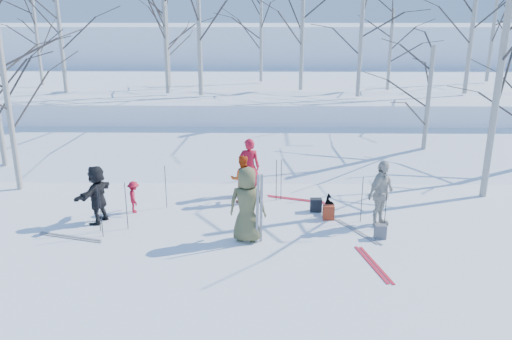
{
  "coord_description": "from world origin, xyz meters",
  "views": [
    {
      "loc": [
        0.22,
        -12.53,
        5.58
      ],
      "look_at": [
        0.0,
        1.5,
        1.3
      ],
      "focal_mm": 35.0,
      "sensor_mm": 36.0,
      "label": 1
    }
  ],
  "objects_px": {
    "skier_redor_behind": "(242,179)",
    "skier_cream_east": "(381,194)",
    "backpack_dark": "(316,205)",
    "backpack_grey": "(380,232)",
    "skier_red_north": "(249,167)",
    "skier_olive_center": "(247,205)",
    "dog": "(331,205)",
    "backpack_red": "(329,212)",
    "skier_red_seated": "(134,197)",
    "skier_grey_west": "(97,194)"
  },
  "relations": [
    {
      "from": "skier_olive_center",
      "to": "skier_cream_east",
      "type": "bearing_deg",
      "value": -153.67
    },
    {
      "from": "skier_red_seated",
      "to": "backpack_grey",
      "type": "bearing_deg",
      "value": -125.06
    },
    {
      "from": "skier_olive_center",
      "to": "backpack_grey",
      "type": "height_order",
      "value": "skier_olive_center"
    },
    {
      "from": "skier_redor_behind",
      "to": "backpack_grey",
      "type": "xyz_separation_m",
      "value": [
        3.76,
        -2.67,
        -0.57
      ]
    },
    {
      "from": "skier_olive_center",
      "to": "skier_cream_east",
      "type": "distance_m",
      "value": 3.8
    },
    {
      "from": "dog",
      "to": "backpack_grey",
      "type": "bearing_deg",
      "value": 100.35
    },
    {
      "from": "skier_red_seated",
      "to": "skier_grey_west",
      "type": "relative_size",
      "value": 0.57
    },
    {
      "from": "skier_cream_east",
      "to": "backpack_grey",
      "type": "distance_m",
      "value": 1.15
    },
    {
      "from": "skier_olive_center",
      "to": "skier_red_seated",
      "type": "xyz_separation_m",
      "value": [
        -3.44,
        1.92,
        -0.51
      ]
    },
    {
      "from": "skier_olive_center",
      "to": "skier_redor_behind",
      "type": "xyz_separation_m",
      "value": [
        -0.25,
        2.83,
        -0.23
      ]
    },
    {
      "from": "skier_redor_behind",
      "to": "skier_red_seated",
      "type": "height_order",
      "value": "skier_redor_behind"
    },
    {
      "from": "backpack_red",
      "to": "skier_redor_behind",
      "type": "bearing_deg",
      "value": 151.54
    },
    {
      "from": "skier_olive_center",
      "to": "skier_red_seated",
      "type": "height_order",
      "value": "skier_olive_center"
    },
    {
      "from": "skier_redor_behind",
      "to": "skier_red_north",
      "type": "bearing_deg",
      "value": -110.47
    },
    {
      "from": "skier_red_seated",
      "to": "dog",
      "type": "distance_m",
      "value": 5.88
    },
    {
      "from": "skier_red_north",
      "to": "skier_red_seated",
      "type": "xyz_separation_m",
      "value": [
        -3.39,
        -1.6,
        -0.47
      ]
    },
    {
      "from": "backpack_red",
      "to": "backpack_grey",
      "type": "xyz_separation_m",
      "value": [
        1.2,
        -1.29,
        -0.02
      ]
    },
    {
      "from": "skier_red_north",
      "to": "skier_cream_east",
      "type": "relative_size",
      "value": 1.01
    },
    {
      "from": "skier_red_north",
      "to": "skier_redor_behind",
      "type": "distance_m",
      "value": 0.74
    },
    {
      "from": "skier_cream_east",
      "to": "backpack_dark",
      "type": "height_order",
      "value": "skier_cream_east"
    },
    {
      "from": "skier_red_seated",
      "to": "skier_grey_west",
      "type": "bearing_deg",
      "value": 112.83
    },
    {
      "from": "backpack_red",
      "to": "skier_red_north",
      "type": "bearing_deg",
      "value": 138.6
    },
    {
      "from": "skier_red_north",
      "to": "dog",
      "type": "bearing_deg",
      "value": 148.65
    },
    {
      "from": "dog",
      "to": "backpack_grey",
      "type": "relative_size",
      "value": 1.65
    },
    {
      "from": "skier_cream_east",
      "to": "dog",
      "type": "bearing_deg",
      "value": 99.13
    },
    {
      "from": "skier_redor_behind",
      "to": "backpack_red",
      "type": "bearing_deg",
      "value": 147.18
    },
    {
      "from": "skier_redor_behind",
      "to": "skier_cream_east",
      "type": "xyz_separation_m",
      "value": [
        3.91,
        -1.81,
        0.18
      ]
    },
    {
      "from": "skier_red_seated",
      "to": "backpack_grey",
      "type": "relative_size",
      "value": 2.53
    },
    {
      "from": "skier_red_north",
      "to": "dog",
      "type": "height_order",
      "value": "skier_red_north"
    },
    {
      "from": "skier_cream_east",
      "to": "dog",
      "type": "height_order",
      "value": "skier_cream_east"
    },
    {
      "from": "skier_redor_behind",
      "to": "skier_cream_east",
      "type": "height_order",
      "value": "skier_cream_east"
    },
    {
      "from": "skier_redor_behind",
      "to": "skier_cream_east",
      "type": "bearing_deg",
      "value": 150.82
    },
    {
      "from": "backpack_dark",
      "to": "backpack_grey",
      "type": "bearing_deg",
      "value": -51.64
    },
    {
      "from": "skier_cream_east",
      "to": "backpack_grey",
      "type": "bearing_deg",
      "value": -144.24
    },
    {
      "from": "skier_red_north",
      "to": "backpack_dark",
      "type": "relative_size",
      "value": 4.75
    },
    {
      "from": "skier_cream_east",
      "to": "backpack_red",
      "type": "bearing_deg",
      "value": 118.33
    },
    {
      "from": "skier_grey_west",
      "to": "dog",
      "type": "distance_m",
      "value": 6.77
    },
    {
      "from": "backpack_red",
      "to": "dog",
      "type": "bearing_deg",
      "value": 74.17
    },
    {
      "from": "skier_red_north",
      "to": "skier_olive_center",
      "type": "bearing_deg",
      "value": 92.14
    },
    {
      "from": "skier_grey_west",
      "to": "backpack_red",
      "type": "relative_size",
      "value": 3.99
    },
    {
      "from": "skier_red_north",
      "to": "skier_redor_behind",
      "type": "bearing_deg",
      "value": 75.17
    },
    {
      "from": "skier_redor_behind",
      "to": "backpack_dark",
      "type": "xyz_separation_m",
      "value": [
        2.25,
        -0.77,
        -0.56
      ]
    },
    {
      "from": "backpack_red",
      "to": "backpack_grey",
      "type": "height_order",
      "value": "backpack_red"
    },
    {
      "from": "dog",
      "to": "backpack_dark",
      "type": "relative_size",
      "value": 1.57
    },
    {
      "from": "skier_redor_behind",
      "to": "dog",
      "type": "xyz_separation_m",
      "value": [
        2.69,
        -0.9,
        -0.49
      ]
    },
    {
      "from": "skier_red_north",
      "to": "backpack_grey",
      "type": "distance_m",
      "value": 4.96
    },
    {
      "from": "skier_red_north",
      "to": "dog",
      "type": "xyz_separation_m",
      "value": [
        2.49,
        -1.59,
        -0.69
      ]
    },
    {
      "from": "skier_olive_center",
      "to": "backpack_grey",
      "type": "relative_size",
      "value": 5.23
    },
    {
      "from": "skier_red_north",
      "to": "skier_cream_east",
      "type": "xyz_separation_m",
      "value": [
        3.71,
        -2.5,
        -0.01
      ]
    },
    {
      "from": "skier_olive_center",
      "to": "skier_red_north",
      "type": "relative_size",
      "value": 1.04
    }
  ]
}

